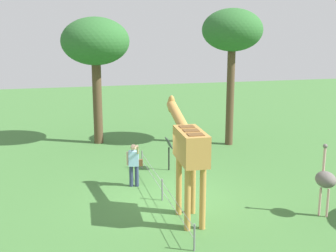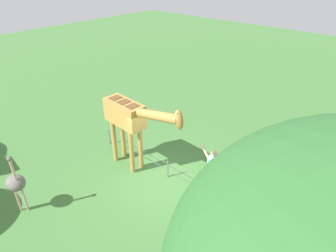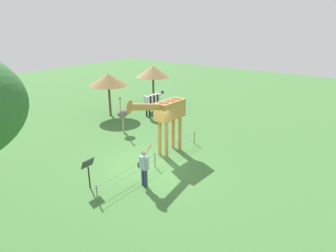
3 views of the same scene
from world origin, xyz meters
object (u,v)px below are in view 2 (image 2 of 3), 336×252
(visitor, at_px, (212,166))
(ostrich, at_px, (16,183))
(giraffe, at_px, (130,119))
(info_sign, at_px, (223,213))

(visitor, xyz_separation_m, ostrich, (-3.97, -5.13, 0.27))
(giraffe, height_order, ostrich, giraffe)
(visitor, bearing_deg, info_sign, -48.41)
(giraffe, relative_size, ostrich, 1.69)
(info_sign, bearing_deg, visitor, 131.59)
(visitor, bearing_deg, giraffe, -159.68)
(giraffe, distance_m, ostrich, 4.27)
(visitor, bearing_deg, ostrich, -127.71)
(giraffe, xyz_separation_m, info_sign, (4.48, -0.57, -1.26))
(ostrich, height_order, info_sign, ostrich)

